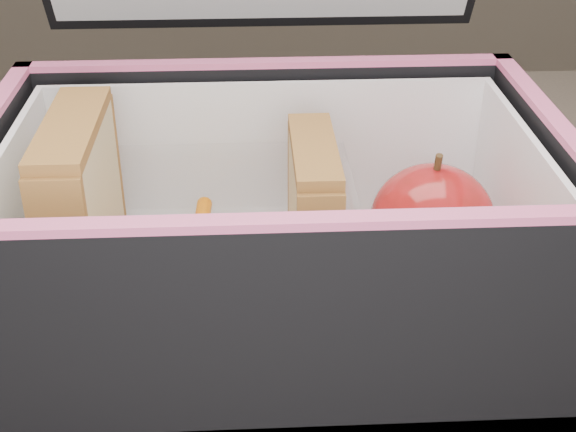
% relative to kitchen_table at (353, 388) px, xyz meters
% --- Properties ---
extents(kitchen_table, '(1.20, 0.80, 0.75)m').
position_rel_kitchen_table_xyz_m(kitchen_table, '(0.00, 0.00, 0.00)').
color(kitchen_table, brown).
rests_on(kitchen_table, ground).
extents(lunch_bag, '(0.33, 0.32, 0.31)m').
position_rel_kitchen_table_xyz_m(lunch_bag, '(-0.06, -0.02, 0.16)').
color(lunch_bag, black).
rests_on(lunch_bag, kitchen_table).
extents(plastic_tub, '(0.18, 0.13, 0.07)m').
position_rel_kitchen_table_xyz_m(plastic_tub, '(-0.10, -0.03, 0.14)').
color(plastic_tub, white).
rests_on(plastic_tub, lunch_bag).
extents(sandwich_left, '(0.03, 0.10, 0.12)m').
position_rel_kitchen_table_xyz_m(sandwich_left, '(-0.17, -0.03, 0.17)').
color(sandwich_left, '#D8C087').
rests_on(sandwich_left, plastic_tub).
extents(sandwich_right, '(0.02, 0.09, 0.10)m').
position_rel_kitchen_table_xyz_m(sandwich_right, '(-0.03, -0.03, 0.16)').
color(sandwich_right, '#D8C087').
rests_on(sandwich_right, plastic_tub).
extents(carrot_sticks, '(0.05, 0.14, 0.03)m').
position_rel_kitchen_table_xyz_m(carrot_sticks, '(-0.10, -0.04, 0.13)').
color(carrot_sticks, '#D85C00').
rests_on(carrot_sticks, plastic_tub).
extents(paper_napkin, '(0.09, 0.09, 0.01)m').
position_rel_kitchen_table_xyz_m(paper_napkin, '(0.04, -0.02, 0.11)').
color(paper_napkin, white).
rests_on(paper_napkin, lunch_bag).
extents(red_apple, '(0.08, 0.08, 0.08)m').
position_rel_kitchen_table_xyz_m(red_apple, '(0.04, -0.02, 0.15)').
color(red_apple, maroon).
rests_on(red_apple, paper_napkin).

